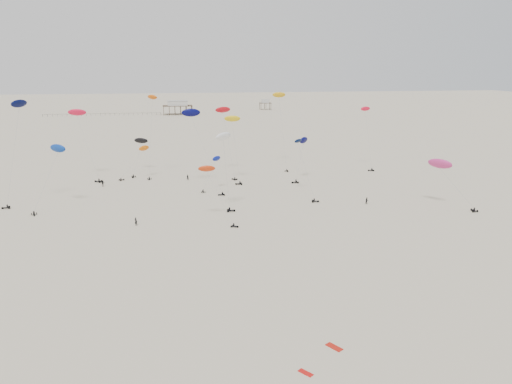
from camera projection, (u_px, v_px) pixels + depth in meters
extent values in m
plane|color=beige|center=(211.00, 146.00, 216.76)|extent=(900.00, 900.00, 0.00)
cube|color=brown|center=(178.00, 106.00, 356.69)|extent=(21.00, 13.00, 0.30)
cube|color=silver|center=(177.00, 103.00, 356.26)|extent=(14.00, 8.40, 3.20)
cube|color=#B2B2AD|center=(177.00, 101.00, 355.84)|extent=(15.00, 9.00, 0.30)
cube|color=brown|center=(265.00, 103.00, 397.57)|extent=(9.00, 7.00, 0.30)
cube|color=silver|center=(265.00, 101.00, 397.24)|extent=(5.60, 4.20, 2.40)
cube|color=#B2B2AD|center=(265.00, 100.00, 396.91)|extent=(6.00, 4.50, 0.30)
cube|color=black|center=(103.00, 114.00, 348.92)|extent=(80.00, 0.10, 0.10)
cylinder|color=gray|center=(137.00, 159.00, 159.47)|extent=(0.03, 0.03, 15.25)
ellipsoid|color=black|center=(141.00, 141.00, 164.51)|extent=(5.24, 3.77, 2.40)
cylinder|color=gray|center=(210.00, 175.00, 137.29)|extent=(0.03, 0.03, 9.22)
ellipsoid|color=#0B1A93|center=(216.00, 158.00, 138.23)|extent=(3.16, 3.11, 1.60)
cylinder|color=gray|center=(368.00, 140.00, 165.23)|extent=(0.03, 0.03, 19.82)
ellipsoid|color=#F61134|center=(365.00, 109.00, 166.33)|extent=(3.68, 1.88, 1.74)
cylinder|color=gray|center=(151.00, 138.00, 152.35)|extent=(0.03, 0.03, 24.25)
ellipsoid|color=#E45B0C|center=(152.00, 97.00, 153.14)|extent=(4.05, 4.02, 1.92)
cylinder|color=gray|center=(46.00, 181.00, 118.23)|extent=(0.03, 0.03, 16.08)
ellipsoid|color=#0C369E|center=(58.00, 148.00, 121.05)|extent=(4.95, 4.18, 2.37)
cylinder|color=gray|center=(133.00, 164.00, 151.55)|extent=(0.03, 0.03, 11.01)
ellipsoid|color=orange|center=(144.00, 148.00, 152.57)|extent=(3.89, 3.81, 1.96)
cylinder|color=gray|center=(283.00, 133.00, 166.89)|extent=(0.03, 0.03, 26.61)
ellipsoid|color=gold|center=(279.00, 95.00, 170.61)|extent=(4.66, 2.42, 2.22)
cylinder|color=gray|center=(220.00, 197.00, 108.85)|extent=(0.03, 0.03, 13.87)
ellipsoid|color=red|center=(207.00, 169.00, 110.88)|extent=(3.91, 1.88, 1.92)
cylinder|color=gray|center=(228.00, 144.00, 154.88)|extent=(0.03, 0.03, 22.75)
ellipsoid|color=red|center=(223.00, 110.00, 158.49)|extent=(5.51, 3.56, 2.51)
cylinder|color=gray|center=(236.00, 152.00, 145.43)|extent=(0.03, 0.03, 17.92)
ellipsoid|color=yellow|center=(232.00, 119.00, 145.62)|extent=(5.05, 2.91, 2.37)
cylinder|color=gray|center=(299.00, 161.00, 148.83)|extent=(0.03, 0.03, 12.44)
ellipsoid|color=#050645|center=(304.00, 140.00, 150.52)|extent=(4.23, 4.29, 2.18)
cylinder|color=gray|center=(306.00, 170.00, 130.01)|extent=(0.03, 0.03, 17.19)
ellipsoid|color=#041238|center=(298.00, 141.00, 133.54)|extent=(3.08, 2.75, 1.41)
cylinder|color=gray|center=(13.00, 157.00, 120.29)|extent=(0.03, 0.03, 24.06)
ellipsoid|color=#040936|center=(19.00, 104.00, 119.80)|extent=(4.19, 4.88, 2.33)
cylinder|color=gray|center=(206.00, 153.00, 136.73)|extent=(0.03, 0.03, 24.71)
ellipsoid|color=#050648|center=(191.00, 113.00, 140.22)|extent=(5.35, 1.94, 2.53)
cylinder|color=gray|center=(227.00, 175.00, 117.07)|extent=(0.03, 0.03, 16.20)
ellipsoid|color=white|center=(223.00, 136.00, 115.83)|extent=(5.20, 4.97, 2.52)
cylinder|color=gray|center=(456.00, 188.00, 120.56)|extent=(0.03, 0.03, 12.70)
ellipsoid|color=#D03081|center=(440.00, 164.00, 122.76)|extent=(5.82, 6.61, 3.13)
cylinder|color=gray|center=(88.00, 147.00, 149.45)|extent=(0.03, 0.03, 21.03)
ellipsoid|color=#F5113B|center=(77.00, 112.00, 150.63)|extent=(5.74, 3.14, 2.71)
imported|color=black|center=(136.00, 226.00, 107.96)|extent=(0.94, 0.91, 2.14)
imported|color=black|center=(367.00, 204.00, 124.87)|extent=(0.97, 0.59, 1.94)
imported|color=black|center=(103.00, 186.00, 143.17)|extent=(1.29, 0.71, 2.17)
imported|color=black|center=(188.00, 180.00, 150.95)|extent=(0.77, 0.56, 2.02)
cube|color=#B8160B|center=(334.00, 347.00, 61.14)|extent=(1.91, 2.35, 0.08)
cube|color=red|center=(306.00, 373.00, 56.01)|extent=(1.65, 1.86, 0.07)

